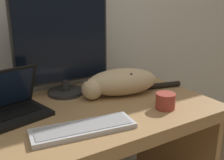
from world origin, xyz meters
name	(u,v)px	position (x,y,z in m)	size (l,w,h in m)	color
desk	(80,140)	(0.00, 0.36, 0.56)	(1.32, 0.72, 0.72)	#A37A4C
monitor	(63,46)	(0.03, 0.60, 0.99)	(0.52, 0.20, 0.52)	#282828
laptop	(8,108)	(-0.30, 0.45, 0.77)	(0.35, 0.28, 0.22)	black
external_keyboard	(84,128)	(-0.07, 0.16, 0.74)	(0.43, 0.18, 0.02)	#BCBCC1
cat	(120,82)	(0.28, 0.43, 0.80)	(0.60, 0.26, 0.14)	#D1B284
coffee_mug	(165,101)	(0.36, 0.16, 0.76)	(0.09, 0.09, 0.08)	#9E382D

